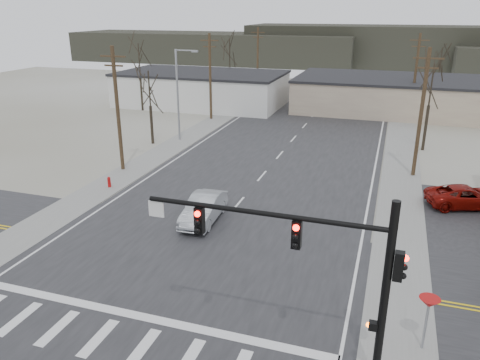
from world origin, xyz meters
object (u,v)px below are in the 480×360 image
object	(u,v)px
sedan_crossing	(204,208)
car_far_a	(318,94)
fire_hydrant	(109,182)
car_parked_red	(466,197)
car_far_b	(326,92)
traffic_signal_mast	(328,264)

from	to	relation	value
sedan_crossing	car_far_a	size ratio (longest dim) A/B	1.00
fire_hydrant	car_far_a	distance (m)	42.32
fire_hydrant	car_parked_red	bearing A→B (deg)	9.95
car_parked_red	car_far_b	bearing A→B (deg)	2.78
traffic_signal_mast	sedan_crossing	xyz separation A→B (m)	(-9.10, 10.98, -3.81)
car_far_b	car_far_a	bearing A→B (deg)	-102.04
traffic_signal_mast	car_parked_red	xyz separation A→B (m)	(6.83, 18.57, -3.92)
car_far_b	car_parked_red	size ratio (longest dim) A/B	0.69
traffic_signal_mast	car_parked_red	bearing A→B (deg)	69.81
car_far_b	fire_hydrant	bearing A→B (deg)	-95.21
traffic_signal_mast	fire_hydrant	bearing A→B (deg)	141.87
fire_hydrant	car_parked_red	size ratio (longest dim) A/B	0.17
traffic_signal_mast	car_far_b	bearing A→B (deg)	98.29
traffic_signal_mast	car_far_b	xyz separation A→B (m)	(-8.42, 57.82, -4.02)
car_far_a	car_parked_red	size ratio (longest dim) A/B	0.95
fire_hydrant	car_far_b	world-z (taller)	car_far_b
fire_hydrant	car_far_b	bearing A→B (deg)	77.50
car_far_a	car_parked_red	bearing A→B (deg)	88.86
sedan_crossing	car_far_b	size ratio (longest dim) A/B	1.39
traffic_signal_mast	sedan_crossing	bearing A→B (deg)	129.67
traffic_signal_mast	sedan_crossing	world-z (taller)	traffic_signal_mast
sedan_crossing	car_far_a	world-z (taller)	sedan_crossing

